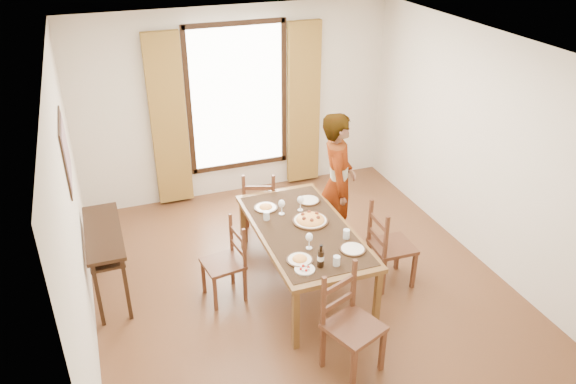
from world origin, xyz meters
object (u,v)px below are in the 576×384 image
object	(u,v)px
dining_table	(304,233)
man	(338,184)
console_table	(104,240)
pasta_platter	(310,218)

from	to	relation	value
dining_table	man	size ratio (longest dim) A/B	1.09
console_table	pasta_platter	world-z (taller)	pasta_platter
dining_table	man	xyz separation A→B (m)	(0.66, 0.58, 0.20)
pasta_platter	console_table	bearing A→B (deg)	166.33
dining_table	pasta_platter	xyz separation A→B (m)	(0.12, 0.10, 0.11)
dining_table	man	distance (m)	0.91
pasta_platter	dining_table	bearing A→B (deg)	-139.57
dining_table	man	bearing A→B (deg)	41.27
man	pasta_platter	distance (m)	0.74
console_table	man	world-z (taller)	man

